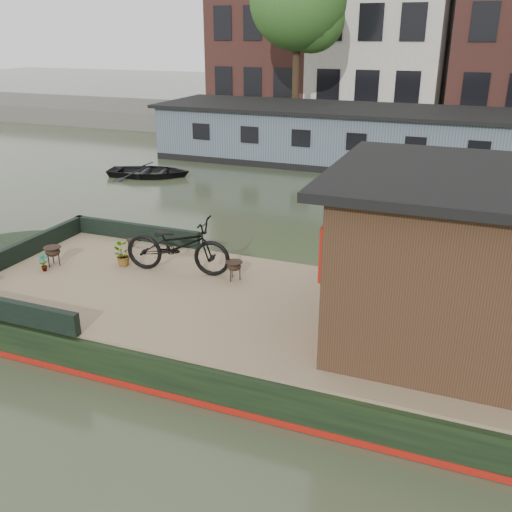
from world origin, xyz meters
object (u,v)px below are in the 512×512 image
at_px(cabin, 475,261).
at_px(potted_plant_a, 43,262).
at_px(bicycle, 178,245).
at_px(brazier_rear, 234,271).
at_px(dinghy, 149,168).
at_px(brazier_front, 53,256).

xyz_separation_m(cabin, potted_plant_a, (-7.31, -0.17, -1.06)).
relative_size(bicycle, brazier_rear, 5.63).
relative_size(potted_plant_a, brazier_rear, 0.98).
bearing_deg(brazier_rear, dinghy, 129.46).
bearing_deg(dinghy, bicycle, -159.71).
bearing_deg(cabin, potted_plant_a, -178.64).
distance_m(cabin, dinghy, 14.38).
bearing_deg(brazier_rear, brazier_front, -169.57).
bearing_deg(bicycle, brazier_front, 96.44).
bearing_deg(potted_plant_a, bicycle, 20.87).
relative_size(potted_plant_a, dinghy, 0.12).
relative_size(brazier_rear, dinghy, 0.12).
height_order(bicycle, potted_plant_a, bicycle).
distance_m(cabin, brazier_rear, 4.10).
bearing_deg(dinghy, potted_plant_a, -173.56).
bearing_deg(bicycle, potted_plant_a, 103.10).
xyz_separation_m(bicycle, brazier_rear, (1.09, 0.04, -0.34)).
relative_size(cabin, potted_plant_a, 11.70).
distance_m(bicycle, brazier_rear, 1.15).
distance_m(bicycle, potted_plant_a, 2.51).
xyz_separation_m(potted_plant_a, dinghy, (-3.58, 9.43, -0.52)).
bearing_deg(brazier_front, bicycle, 14.20).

